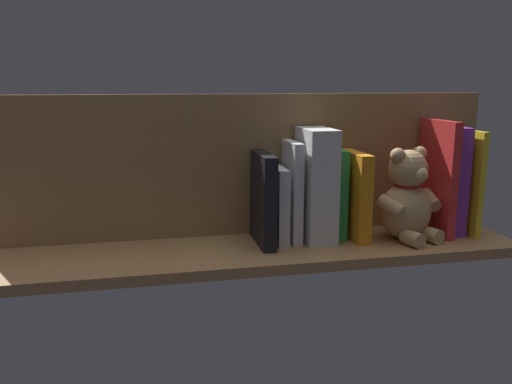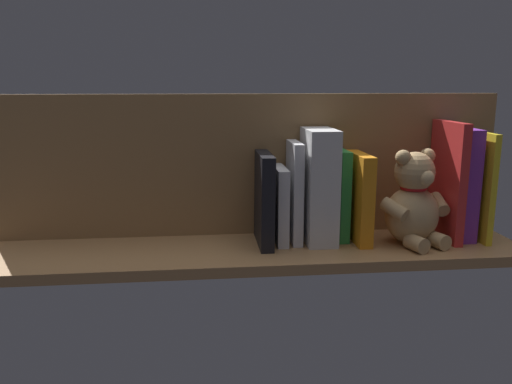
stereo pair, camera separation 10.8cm
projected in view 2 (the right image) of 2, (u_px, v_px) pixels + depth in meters
The scene contains 12 objects.
ground_plane at pixel (256, 251), 110.39cm from camera, with size 113.31×24.72×2.20cm, color #A87A4C.
shelf_back_panel at pixel (251, 165), 116.67cm from camera, with size 113.31×1.50×31.67cm, color #9B7346.
book_0 at pixel (476, 185), 114.49cm from camera, with size 1.36×14.39×23.69cm, color yellow.
book_1 at pixel (460, 183), 114.98cm from camera, with size 3.16×12.55×24.43cm, color purple.
book_2 at pixel (447, 181), 113.49cm from camera, with size 1.96×14.53×25.92cm, color red.
teddy_bear at pixel (414, 203), 110.53cm from camera, with size 15.85×15.36×20.45cm.
book_3 at pixel (359, 197), 112.54cm from camera, with size 2.88×13.73×19.23cm, color orange.
book_4 at pixel (340, 195), 114.05cm from camera, with size 2.19×9.74×19.79cm, color green.
dictionary_thick_white at pixel (319, 186), 111.47cm from camera, with size 6.31×12.71×24.52cm, color silver.
book_5 at pixel (294, 192), 112.11cm from camera, with size 2.07×11.10×21.74cm, color silver.
book_6 at pixel (280, 205), 112.02cm from camera, with size 2.37×11.74×16.40cm, color silver.
book_7 at pixel (264, 199), 110.10cm from camera, with size 2.77×14.24×19.59cm, color black.
Camera 2 is at (11.17, 104.70, 34.40)cm, focal length 36.36 mm.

